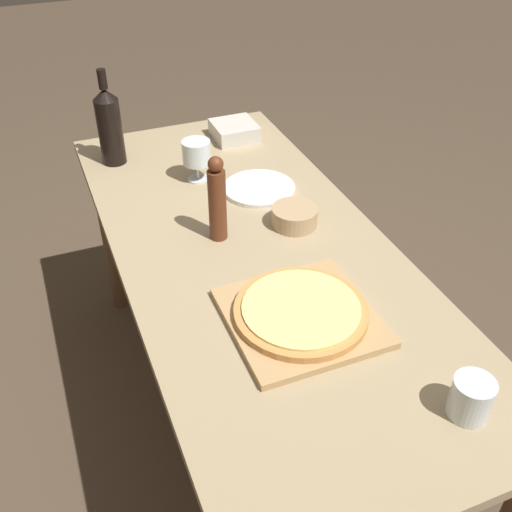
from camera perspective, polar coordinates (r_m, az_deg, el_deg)
name	(u,v)px	position (r m, az deg, el deg)	size (l,w,h in m)	color
ground_plane	(254,421)	(2.14, -0.16, -15.43)	(12.00, 12.00, 0.00)	#4C3D2D
dining_table	(254,275)	(1.68, -0.20, -1.86)	(0.72, 1.67, 0.74)	#9E8966
cutting_board	(300,317)	(1.39, 4.26, -5.83)	(0.33, 0.33, 0.02)	tan
pizza	(301,311)	(1.38, 4.30, -5.21)	(0.31, 0.31, 0.02)	#C68947
wine_bottle	(109,125)	(2.03, -13.79, 12.00)	(0.08, 0.08, 0.32)	black
pepper_mill	(217,200)	(1.60, -3.71, 5.31)	(0.05, 0.05, 0.25)	#5B2D19
wine_glass	(197,153)	(1.90, -5.69, 9.71)	(0.09, 0.09, 0.13)	silver
small_bowl	(294,216)	(1.70, 3.68, 3.78)	(0.13, 0.13, 0.05)	tan
drinking_tumbler	(471,398)	(1.25, 19.79, -12.61)	(0.08, 0.08, 0.09)	silver
dinner_plate	(259,188)	(1.87, 0.31, 6.46)	(0.22, 0.22, 0.01)	white
food_container	(234,131)	(2.19, -2.07, 11.84)	(0.15, 0.15, 0.06)	beige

